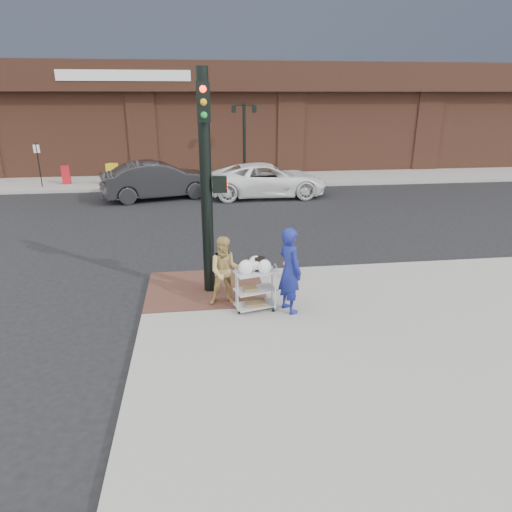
{
  "coord_description": "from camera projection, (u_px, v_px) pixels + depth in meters",
  "views": [
    {
      "loc": [
        -0.73,
        -9.35,
        4.6
      ],
      "look_at": [
        0.52,
        -0.0,
        1.25
      ],
      "focal_mm": 32.0,
      "sensor_mm": 36.0,
      "label": 1
    }
  ],
  "objects": [
    {
      "name": "parking_sign",
      "position": [
        39.0,
        165.0,
        22.89
      ],
      "size": [
        0.05,
        0.05,
        2.2
      ],
      "primitive_type": "cylinder",
      "color": "black",
      "rests_on": "sidewalk_far"
    },
    {
      "name": "utility_cart",
      "position": [
        255.0,
        286.0,
        9.83
      ],
      "size": [
        0.95,
        0.68,
        1.2
      ],
      "color": "#A9A8AD",
      "rests_on": "sidewalk_near"
    },
    {
      "name": "fire_hydrant",
      "position": [
        291.0,
        264.0,
        11.53
      ],
      "size": [
        0.37,
        0.26,
        0.8
      ],
      "color": "orange",
      "rests_on": "sidewalk_near"
    },
    {
      "name": "sidewalk_far",
      "position": [
        339.0,
        147.0,
        41.78
      ],
      "size": [
        65.0,
        36.0,
        0.15
      ],
      "primitive_type": "cube",
      "color": "#989790",
      "rests_on": "ground"
    },
    {
      "name": "lamp_post",
      "position": [
        244.0,
        133.0,
        24.68
      ],
      "size": [
        1.32,
        0.22,
        4.0
      ],
      "color": "black",
      "rests_on": "sidewalk_far"
    },
    {
      "name": "traffic_signal_pole",
      "position": [
        207.0,
        179.0,
        10.07
      ],
      "size": [
        0.61,
        0.51,
        5.0
      ],
      "color": "black",
      "rests_on": "sidewalk_near"
    },
    {
      "name": "sedan_dark",
      "position": [
        159.0,
        180.0,
        21.07
      ],
      "size": [
        5.49,
        3.12,
        1.71
      ],
      "primitive_type": "imported",
      "rotation": [
        0.0,
        0.0,
        1.84
      ],
      "color": "black",
      "rests_on": "ground"
    },
    {
      "name": "pedestrian_tan",
      "position": [
        226.0,
        271.0,
        10.02
      ],
      "size": [
        0.76,
        0.6,
        1.56
      ],
      "primitive_type": "imported",
      "rotation": [
        0.0,
        0.0,
        -0.0
      ],
      "color": "tan",
      "rests_on": "sidewalk_near"
    },
    {
      "name": "newsbox_yellow",
      "position": [
        113.0,
        174.0,
        23.48
      ],
      "size": [
        0.6,
        0.58,
        1.11
      ],
      "primitive_type": "cube",
      "rotation": [
        0.0,
        0.0,
        -0.41
      ],
      "color": "yellow",
      "rests_on": "sidewalk_far"
    },
    {
      "name": "ground",
      "position": [
        234.0,
        309.0,
        10.36
      ],
      "size": [
        220.0,
        220.0,
        0.0
      ],
      "primitive_type": "plane",
      "color": "black",
      "rests_on": "ground"
    },
    {
      "name": "brick_curb_ramp",
      "position": [
        206.0,
        288.0,
        11.07
      ],
      "size": [
        2.8,
        2.4,
        0.01
      ],
      "primitive_type": "cube",
      "color": "brown",
      "rests_on": "sidewalk_near"
    },
    {
      "name": "woman_blue",
      "position": [
        290.0,
        270.0,
        9.64
      ],
      "size": [
        0.67,
        0.8,
        1.88
      ],
      "primitive_type": "imported",
      "rotation": [
        0.0,
        0.0,
        1.95
      ],
      "color": "navy",
      "rests_on": "sidewalk_near"
    },
    {
      "name": "newsbox_red",
      "position": [
        66.0,
        175.0,
        23.87
      ],
      "size": [
        0.45,
        0.42,
        0.96
      ],
      "primitive_type": "cube",
      "rotation": [
        0.0,
        0.0,
        0.13
      ],
      "color": "red",
      "rests_on": "sidewalk_far"
    },
    {
      "name": "minivan_white",
      "position": [
        267.0,
        180.0,
        21.53
      ],
      "size": [
        5.61,
        2.6,
        1.56
      ],
      "primitive_type": "imported",
      "rotation": [
        0.0,
        0.0,
        1.57
      ],
      "color": "white",
      "rests_on": "ground"
    }
  ]
}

